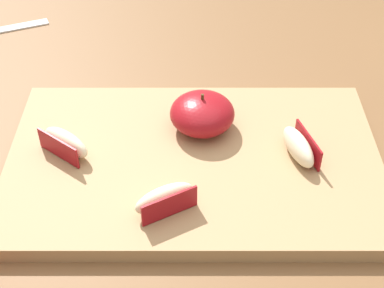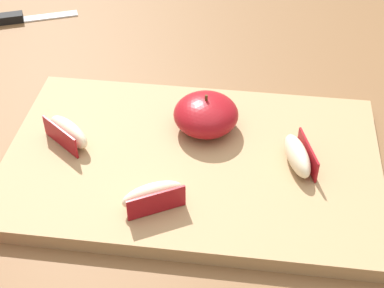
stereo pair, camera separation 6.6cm
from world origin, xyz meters
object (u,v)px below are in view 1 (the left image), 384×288
object	(u,v)px
apple_half_skin_up	(200,113)
apple_wedge_near_knife	(163,199)
apple_wedge_middle	(297,146)
cutting_board	(192,162)
apple_wedge_back	(63,143)

from	to	relation	value
apple_half_skin_up	apple_wedge_near_knife	distance (m)	0.14
apple_half_skin_up	apple_wedge_middle	xyz separation A→B (m)	(0.11, -0.05, -0.01)
cutting_board	apple_wedge_middle	world-z (taller)	apple_wedge_middle
cutting_board	apple_wedge_back	bearing A→B (deg)	177.13
apple_wedge_near_knife	cutting_board	bearing A→B (deg)	69.40
apple_wedge_back	cutting_board	bearing A→B (deg)	-2.87
apple_half_skin_up	apple_wedge_middle	world-z (taller)	apple_half_skin_up
apple_wedge_near_knife	apple_wedge_back	bearing A→B (deg)	143.21
cutting_board	apple_wedge_back	world-z (taller)	apple_wedge_back
apple_half_skin_up	apple_wedge_near_knife	xyz separation A→B (m)	(-0.04, -0.14, -0.01)
apple_wedge_near_knife	apple_wedge_middle	world-z (taller)	same
apple_wedge_back	apple_wedge_near_knife	size ratio (longest dim) A/B	0.96
apple_wedge_back	apple_half_skin_up	bearing A→B (deg)	16.17
apple_wedge_back	apple_wedge_middle	bearing A→B (deg)	-1.37
apple_wedge_near_knife	apple_wedge_middle	xyz separation A→B (m)	(0.15, 0.08, 0.00)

